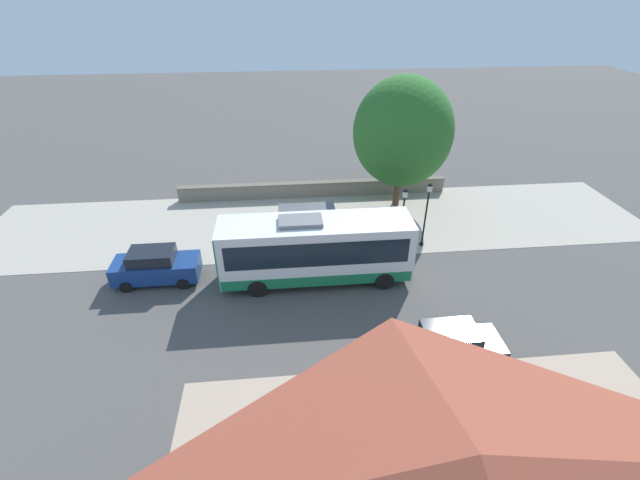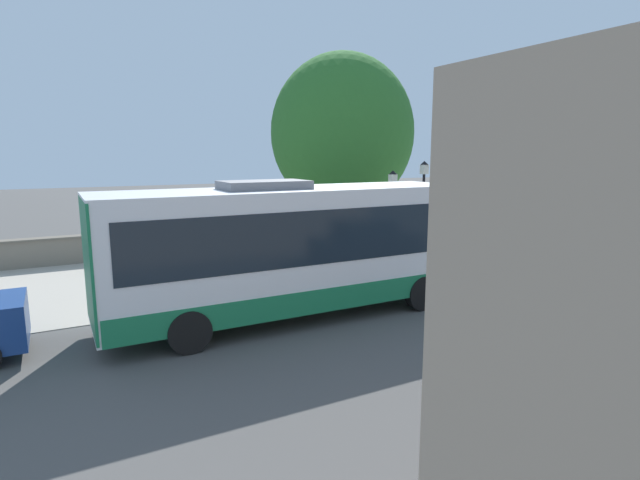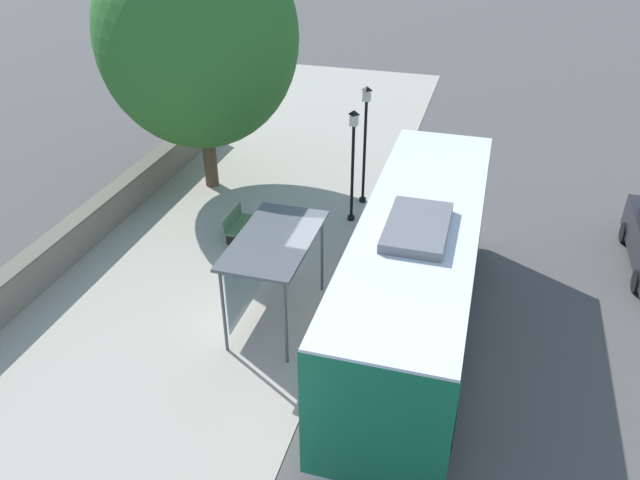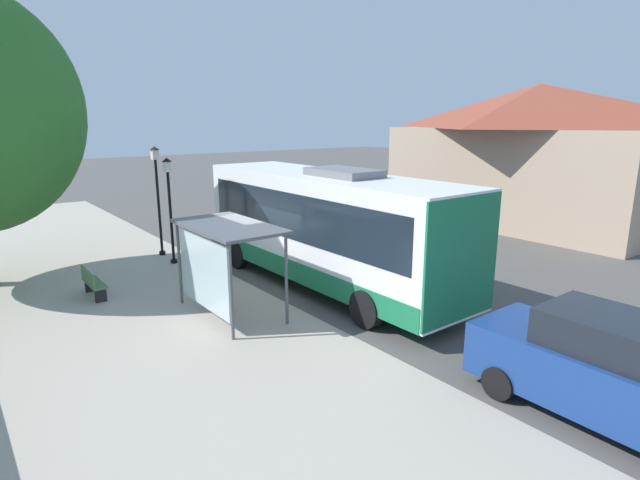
{
  "view_description": "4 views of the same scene",
  "coord_description": "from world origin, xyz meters",
  "px_view_note": "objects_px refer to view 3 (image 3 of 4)",
  "views": [
    {
      "loc": [
        20.83,
        -2.34,
        14.2
      ],
      "look_at": [
        1.59,
        -0.49,
        2.3
      ],
      "focal_mm": 24.0,
      "sensor_mm": 36.0,
      "label": 1
    },
    {
      "loc": [
        13.92,
        -6.38,
        4.46
      ],
      "look_at": [
        1.89,
        0.1,
        2.09
      ],
      "focal_mm": 28.0,
      "sensor_mm": 36.0,
      "label": 2
    },
    {
      "loc": [
        3.03,
        -13.14,
        10.35
      ],
      "look_at": [
        -1.24,
        1.79,
        0.87
      ],
      "focal_mm": 35.0,
      "sensor_mm": 36.0,
      "label": 3
    },
    {
      "loc": [
        -7.51,
        -12.53,
        5.16
      ],
      "look_at": [
        1.3,
        -1.14,
        1.66
      ],
      "focal_mm": 28.0,
      "sensor_mm": 36.0,
      "label": 4
    }
  ],
  "objects_px": {
    "bus": "(416,274)",
    "bench": "(236,224)",
    "bus_shelter": "(269,251)",
    "shade_tree": "(198,37)",
    "pedestrian": "(382,213)",
    "street_lamp_near": "(365,136)",
    "street_lamp_far": "(353,157)"
  },
  "relations": [
    {
      "from": "bus",
      "to": "bench",
      "type": "distance_m",
      "value": 7.17
    },
    {
      "from": "bench",
      "to": "bus_shelter",
      "type": "bearing_deg",
      "value": -55.48
    },
    {
      "from": "bus",
      "to": "shade_tree",
      "type": "xyz_separation_m",
      "value": [
        -8.44,
        6.62,
        3.44
      ]
    },
    {
      "from": "bus_shelter",
      "to": "shade_tree",
      "type": "distance_m",
      "value": 8.96
    },
    {
      "from": "bus",
      "to": "pedestrian",
      "type": "bearing_deg",
      "value": 110.31
    },
    {
      "from": "pedestrian",
      "to": "shade_tree",
      "type": "height_order",
      "value": "shade_tree"
    },
    {
      "from": "street_lamp_near",
      "to": "street_lamp_far",
      "type": "bearing_deg",
      "value": -93.52
    },
    {
      "from": "bus_shelter",
      "to": "shade_tree",
      "type": "xyz_separation_m",
      "value": [
        -4.79,
        6.81,
        3.3
      ]
    },
    {
      "from": "pedestrian",
      "to": "street_lamp_far",
      "type": "height_order",
      "value": "street_lamp_far"
    },
    {
      "from": "bus_shelter",
      "to": "bench",
      "type": "height_order",
      "value": "bus_shelter"
    },
    {
      "from": "bus",
      "to": "pedestrian",
      "type": "relative_size",
      "value": 5.85
    },
    {
      "from": "pedestrian",
      "to": "street_lamp_near",
      "type": "xyz_separation_m",
      "value": [
        -1.15,
        2.47,
        1.47
      ]
    },
    {
      "from": "bus_shelter",
      "to": "pedestrian",
      "type": "bearing_deg",
      "value": 66.1
    },
    {
      "from": "pedestrian",
      "to": "bench",
      "type": "relative_size",
      "value": 1.22
    },
    {
      "from": "pedestrian",
      "to": "street_lamp_far",
      "type": "xyz_separation_m",
      "value": [
        -1.23,
        1.09,
        1.28
      ]
    },
    {
      "from": "bus",
      "to": "street_lamp_near",
      "type": "bearing_deg",
      "value": 111.99
    },
    {
      "from": "pedestrian",
      "to": "street_lamp_near",
      "type": "relative_size",
      "value": 0.41
    },
    {
      "from": "shade_tree",
      "to": "street_lamp_near",
      "type": "bearing_deg",
      "value": 2.32
    },
    {
      "from": "street_lamp_far",
      "to": "shade_tree",
      "type": "distance_m",
      "value": 6.49
    },
    {
      "from": "bus",
      "to": "bus_shelter",
      "type": "height_order",
      "value": "bus"
    },
    {
      "from": "street_lamp_near",
      "to": "shade_tree",
      "type": "bearing_deg",
      "value": -177.68
    },
    {
      "from": "bus",
      "to": "street_lamp_near",
      "type": "xyz_separation_m",
      "value": [
        -2.77,
        6.85,
        0.54
      ]
    },
    {
      "from": "bench",
      "to": "street_lamp_far",
      "type": "relative_size",
      "value": 0.37
    },
    {
      "from": "shade_tree",
      "to": "bench",
      "type": "bearing_deg",
      "value": -54.24
    },
    {
      "from": "bus_shelter",
      "to": "street_lamp_near",
      "type": "bearing_deg",
      "value": 82.87
    },
    {
      "from": "bus_shelter",
      "to": "pedestrian",
      "type": "relative_size",
      "value": 1.96
    },
    {
      "from": "bus",
      "to": "street_lamp_far",
      "type": "xyz_separation_m",
      "value": [
        -2.85,
        5.47,
        0.35
      ]
    },
    {
      "from": "pedestrian",
      "to": "street_lamp_near",
      "type": "height_order",
      "value": "street_lamp_near"
    },
    {
      "from": "bus",
      "to": "street_lamp_far",
      "type": "distance_m",
      "value": 6.18
    },
    {
      "from": "bus_shelter",
      "to": "street_lamp_far",
      "type": "relative_size",
      "value": 0.88
    },
    {
      "from": "bus_shelter",
      "to": "street_lamp_near",
      "type": "height_order",
      "value": "street_lamp_near"
    },
    {
      "from": "street_lamp_far",
      "to": "shade_tree",
      "type": "relative_size",
      "value": 0.42
    }
  ]
}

